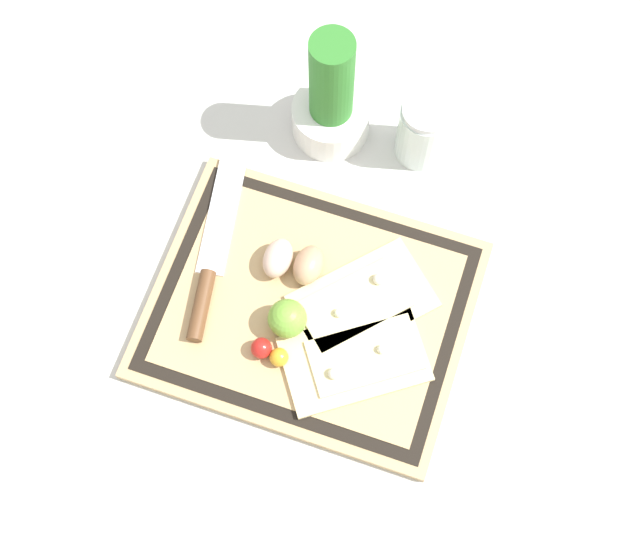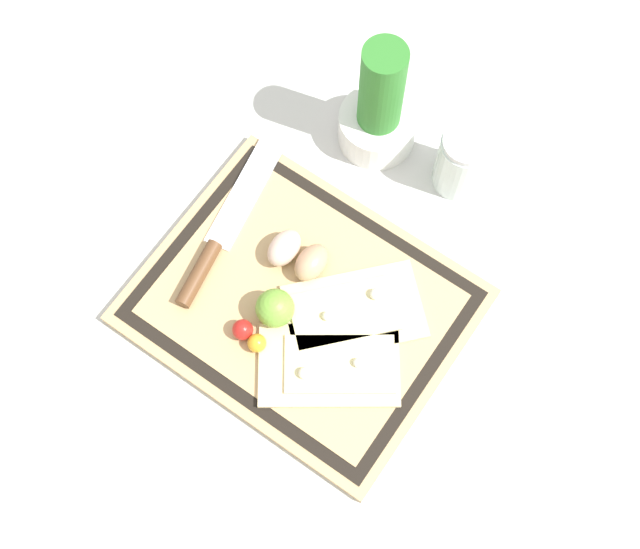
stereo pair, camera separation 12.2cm
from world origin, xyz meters
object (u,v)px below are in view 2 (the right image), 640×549
Objects in this scene: pizza_slice_near at (331,365)px; herb_pot at (379,111)px; sauce_jar at (462,163)px; pizza_slice_far at (352,311)px; cherry_tomato_yellow at (257,343)px; egg_brown at (311,263)px; egg_pink at (284,248)px; cherry_tomato_red at (243,330)px; knife at (214,248)px; lime at (275,308)px.

pizza_slice_near is 0.37m from herb_pot.
pizza_slice_near is 0.35m from sauce_jar.
sauce_jar is at bearing 88.45° from pizza_slice_far.
cherry_tomato_yellow is (-0.10, -0.03, 0.01)m from pizza_slice_near.
pizza_slice_far is at bearing -91.55° from sauce_jar.
egg_brown is at bearing 135.68° from pizza_slice_near.
egg_brown is 0.26m from sauce_jar.
cherry_tomato_yellow is (0.05, -0.13, -0.01)m from egg_pink.
pizza_slice_near is at bearing -88.00° from sauce_jar.
sauce_jar is at bearing 77.21° from cherry_tomato_yellow.
cherry_tomato_red is 0.25× the size of sauce_jar.
cherry_tomato_red is 0.03m from cherry_tomato_yellow.
knife is 1.33× the size of herb_pot.
cherry_tomato_red is at bearing -34.84° from knife.
egg_brown reaches higher than knife.
pizza_slice_far is 1.00× the size of herb_pot.
egg_pink is at bearing -175.25° from egg_brown.
pizza_slice_near is 3.76× the size of egg_pink.
cherry_tomato_yellow is at bearing -8.23° from cherry_tomato_red.
egg_brown is (-0.08, 0.02, 0.01)m from pizza_slice_far.
lime is 0.34m from sauce_jar.
cherry_tomato_yellow reaches higher than pizza_slice_near.
pizza_slice_near is at bearing -44.32° from egg_brown.
cherry_tomato_red is (-0.11, -0.11, 0.01)m from pizza_slice_far.
pizza_slice_far is 4.02× the size of lime.
egg_brown is 0.08m from lime.
pizza_slice_near is at bearing -10.82° from knife.
herb_pot reaches higher than sauce_jar.
sauce_jar is at bearing 61.52° from egg_pink.
egg_pink is 0.14m from cherry_tomato_yellow.
pizza_slice_far is 0.15m from cherry_tomato_red.
pizza_slice_far is at bearing 36.18° from lime.
egg_pink is at bearing -118.48° from sauce_jar.
knife is 0.13m from cherry_tomato_red.
egg_pink is 0.28m from sauce_jar.
cherry_tomato_red is at bearing -166.46° from pizza_slice_near.
cherry_tomato_yellow reaches higher than knife.
lime is (-0.08, -0.06, 0.02)m from pizza_slice_far.
lime is 2.06× the size of cherry_tomato_yellow.
cherry_tomato_red is (0.02, -0.13, -0.01)m from egg_pink.
pizza_slice_far is 1.88× the size of sauce_jar.
herb_pot is at bearing 74.34° from knife.
egg_brown reaches higher than pizza_slice_near.
knife is at bearing 167.84° from lime.
knife is 0.37m from sauce_jar.
pizza_slice_near is 0.11m from lime.
pizza_slice_near is 0.24m from knife.
sauce_jar reaches higher than pizza_slice_far.
herb_pot reaches higher than lime.
egg_brown is 1.00× the size of egg_pink.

